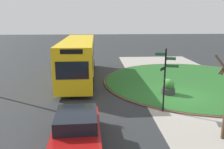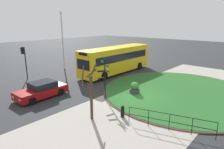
% 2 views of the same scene
% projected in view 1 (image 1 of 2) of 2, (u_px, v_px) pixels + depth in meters
% --- Properties ---
extents(ground, '(120.00, 120.00, 0.00)m').
position_uv_depth(ground, '(179.00, 97.00, 15.10)').
color(ground, '#282B2D').
extents(sidewalk_paving, '(32.00, 8.44, 0.02)m').
position_uv_depth(sidewalk_paving, '(206.00, 96.00, 15.21)').
color(sidewalk_paving, '#9E998E').
rests_on(sidewalk_paving, ground).
extents(grass_island, '(13.89, 13.89, 0.10)m').
position_uv_depth(grass_island, '(192.00, 81.00, 18.73)').
color(grass_island, '#235B23').
rests_on(grass_island, ground).
extents(grass_kerb_ring, '(14.20, 14.20, 0.11)m').
position_uv_depth(grass_kerb_ring, '(192.00, 81.00, 18.73)').
color(grass_kerb_ring, brown).
rests_on(grass_kerb_ring, ground).
extents(signpost_directional, '(0.78, 1.21, 3.49)m').
position_uv_depth(signpost_directional, '(165.00, 76.00, 12.29)').
color(signpost_directional, black).
rests_on(signpost_directional, ground).
extents(bus_yellow, '(11.04, 2.58, 3.29)m').
position_uv_depth(bus_yellow, '(79.00, 58.00, 19.34)').
color(bus_yellow, yellow).
rests_on(bus_yellow, ground).
extents(car_near_lane, '(4.39, 2.02, 1.36)m').
position_uv_depth(car_near_lane, '(77.00, 131.00, 9.23)').
color(car_near_lane, maroon).
rests_on(car_near_lane, ground).
extents(planter_near_signpost, '(0.90, 0.90, 1.11)m').
position_uv_depth(planter_near_signpost, '(168.00, 88.00, 15.40)').
color(planter_near_signpost, '#383838').
rests_on(planter_near_signpost, ground).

